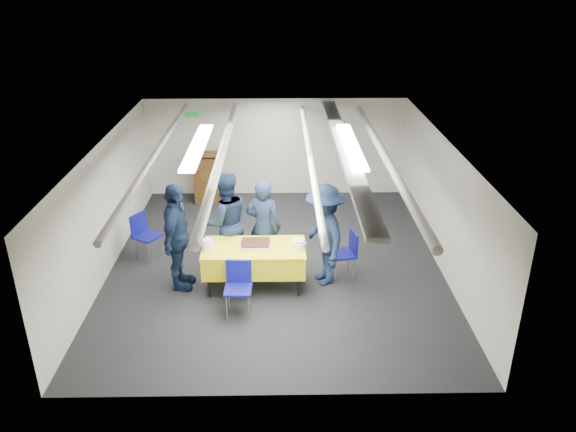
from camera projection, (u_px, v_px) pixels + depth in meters
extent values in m
plane|color=black|center=(276.00, 263.00, 10.43)|extent=(7.00, 7.00, 0.00)
cube|color=silver|center=(276.00, 147.00, 13.14)|extent=(6.00, 0.02, 2.30)
cube|color=silver|center=(106.00, 207.00, 9.92)|extent=(0.02, 7.00, 2.30)
cube|color=silver|center=(443.00, 205.00, 10.01)|extent=(0.02, 7.00, 2.30)
cube|color=silver|center=(275.00, 145.00, 9.49)|extent=(6.00, 7.00, 0.02)
cylinder|color=silver|center=(157.00, 151.00, 9.51)|extent=(0.10, 6.90, 0.10)
cylinder|color=silver|center=(222.00, 153.00, 9.54)|extent=(0.14, 6.90, 0.14)
cylinder|color=silver|center=(310.00, 155.00, 9.58)|extent=(0.10, 6.90, 0.10)
cylinder|color=silver|center=(385.00, 157.00, 9.62)|extent=(0.14, 6.90, 0.14)
cube|color=gray|center=(345.00, 149.00, 9.55)|extent=(0.28, 6.90, 0.08)
cube|color=white|center=(198.00, 146.00, 9.48)|extent=(0.25, 2.60, 0.04)
cube|color=white|center=(351.00, 145.00, 9.52)|extent=(0.25, 2.60, 0.04)
cube|color=#0C591E|center=(192.00, 114.00, 12.77)|extent=(0.30, 0.04, 0.12)
cylinder|color=black|center=(210.00, 288.00, 9.30)|extent=(0.04, 0.04, 0.36)
cylinder|color=black|center=(299.00, 287.00, 9.33)|extent=(0.04, 0.04, 0.36)
cylinder|color=black|center=(214.00, 269.00, 9.88)|extent=(0.04, 0.04, 0.36)
cylinder|color=black|center=(297.00, 268.00, 9.90)|extent=(0.04, 0.04, 0.36)
cube|color=yellow|center=(254.00, 259.00, 9.45)|extent=(1.70, 0.85, 0.39)
cube|color=yellow|center=(254.00, 248.00, 9.37)|extent=(1.72, 0.87, 0.03)
cube|color=white|center=(256.00, 245.00, 9.37)|extent=(0.47, 0.38, 0.06)
cube|color=black|center=(256.00, 243.00, 9.36)|extent=(0.45, 0.36, 0.02)
sphere|color=navy|center=(243.00, 247.00, 9.20)|extent=(0.04, 0.04, 0.04)
sphere|color=navy|center=(244.00, 238.00, 9.51)|extent=(0.04, 0.04, 0.04)
sphere|color=navy|center=(249.00, 247.00, 9.20)|extent=(0.04, 0.04, 0.04)
sphere|color=navy|center=(250.00, 238.00, 9.51)|extent=(0.04, 0.04, 0.04)
sphere|color=navy|center=(255.00, 247.00, 9.20)|extent=(0.04, 0.04, 0.04)
sphere|color=navy|center=(256.00, 238.00, 9.51)|extent=(0.04, 0.04, 0.04)
sphere|color=navy|center=(262.00, 247.00, 9.20)|extent=(0.04, 0.04, 0.04)
sphere|color=navy|center=(262.00, 238.00, 9.51)|extent=(0.04, 0.04, 0.04)
sphere|color=navy|center=(268.00, 247.00, 9.20)|extent=(0.04, 0.04, 0.04)
sphere|color=navy|center=(268.00, 238.00, 9.51)|extent=(0.04, 0.04, 0.04)
sphere|color=navy|center=(242.00, 245.00, 9.27)|extent=(0.04, 0.04, 0.04)
sphere|color=navy|center=(269.00, 245.00, 9.28)|extent=(0.04, 0.04, 0.04)
sphere|color=navy|center=(242.00, 243.00, 9.35)|extent=(0.04, 0.04, 0.04)
sphere|color=navy|center=(269.00, 242.00, 9.36)|extent=(0.04, 0.04, 0.04)
sphere|color=navy|center=(242.00, 240.00, 9.43)|extent=(0.04, 0.04, 0.04)
sphere|color=navy|center=(269.00, 240.00, 9.44)|extent=(0.04, 0.04, 0.04)
cylinder|color=white|center=(208.00, 246.00, 9.28)|extent=(0.21, 0.21, 0.12)
cylinder|color=white|center=(208.00, 241.00, 9.24)|extent=(0.17, 0.17, 0.05)
cylinder|color=white|center=(299.00, 245.00, 9.30)|extent=(0.24, 0.24, 0.11)
cylinder|color=white|center=(299.00, 241.00, 9.27)|extent=(0.20, 0.20, 0.05)
cube|color=brown|center=(207.00, 178.00, 12.96)|extent=(0.55, 0.45, 1.10)
cube|color=brown|center=(205.00, 154.00, 12.69)|extent=(0.62, 0.53, 0.21)
cylinder|color=gold|center=(205.00, 176.00, 12.69)|extent=(0.28, 0.02, 0.28)
cylinder|color=gray|center=(227.00, 308.00, 8.69)|extent=(0.02, 0.02, 0.43)
cylinder|color=gray|center=(249.00, 308.00, 8.68)|extent=(0.02, 0.02, 0.43)
cylinder|color=gray|center=(229.00, 296.00, 9.00)|extent=(0.02, 0.02, 0.43)
cylinder|color=gray|center=(250.00, 296.00, 8.99)|extent=(0.02, 0.02, 0.43)
cube|color=navy|center=(238.00, 289.00, 8.74)|extent=(0.43, 0.43, 0.04)
cube|color=navy|center=(239.00, 271.00, 8.83)|extent=(0.40, 0.05, 0.40)
cylinder|color=gray|center=(330.00, 262.00, 10.03)|extent=(0.02, 0.02, 0.43)
cylinder|color=gray|center=(336.00, 271.00, 9.73)|extent=(0.02, 0.02, 0.43)
cylinder|color=gray|center=(348.00, 260.00, 10.09)|extent=(0.02, 0.02, 0.43)
cylinder|color=gray|center=(354.00, 269.00, 9.79)|extent=(0.02, 0.02, 0.43)
cube|color=navy|center=(343.00, 254.00, 9.81)|extent=(0.49, 0.49, 0.04)
cube|color=navy|center=(354.00, 242.00, 9.76)|extent=(0.12, 0.40, 0.40)
cylinder|color=gray|center=(149.00, 253.00, 10.33)|extent=(0.02, 0.02, 0.43)
cylinder|color=gray|center=(162.00, 246.00, 10.60)|extent=(0.02, 0.02, 0.43)
cylinder|color=gray|center=(135.00, 249.00, 10.49)|extent=(0.02, 0.02, 0.43)
cylinder|color=gray|center=(148.00, 242.00, 10.76)|extent=(0.02, 0.02, 0.43)
cube|color=navy|center=(147.00, 236.00, 10.45)|extent=(0.58, 0.58, 0.04)
cube|color=navy|center=(138.00, 223.00, 10.44)|extent=(0.24, 0.36, 0.40)
imported|color=black|center=(263.00, 227.00, 9.86)|extent=(0.71, 0.55, 1.73)
imported|color=black|center=(226.00, 222.00, 9.92)|extent=(1.08, 0.97, 1.83)
imported|color=black|center=(177.00, 237.00, 9.30)|extent=(0.56, 1.14, 1.88)
imported|color=black|center=(324.00, 235.00, 9.47)|extent=(0.96, 1.30, 1.80)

